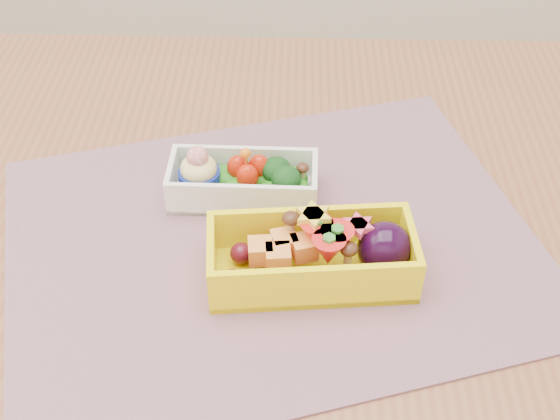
{
  "coord_description": "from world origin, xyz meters",
  "views": [
    {
      "loc": [
        0.02,
        -0.52,
        1.26
      ],
      "look_at": [
        0.01,
        -0.0,
        0.79
      ],
      "focal_mm": 46.96,
      "sensor_mm": 36.0,
      "label": 1
    }
  ],
  "objects_px": {
    "bento_yellow": "(316,255)",
    "bento_white": "(242,181)",
    "table": "(272,303)",
    "placemat": "(272,242)"
  },
  "relations": [
    {
      "from": "placemat",
      "to": "bento_yellow",
      "type": "distance_m",
      "value": 0.07
    },
    {
      "from": "table",
      "to": "bento_white",
      "type": "xyz_separation_m",
      "value": [
        -0.03,
        0.06,
        0.12
      ]
    },
    {
      "from": "table",
      "to": "bento_yellow",
      "type": "relative_size",
      "value": 6.12
    },
    {
      "from": "table",
      "to": "bento_yellow",
      "type": "bearing_deg",
      "value": -49.9
    },
    {
      "from": "bento_white",
      "to": "bento_yellow",
      "type": "bearing_deg",
      "value": -54.78
    },
    {
      "from": "table",
      "to": "bento_white",
      "type": "distance_m",
      "value": 0.14
    },
    {
      "from": "bento_yellow",
      "to": "bento_white",
      "type": "bearing_deg",
      "value": 118.87
    },
    {
      "from": "placemat",
      "to": "bento_yellow",
      "type": "bearing_deg",
      "value": -46.36
    },
    {
      "from": "bento_white",
      "to": "placemat",
      "type": "bearing_deg",
      "value": -62.49
    },
    {
      "from": "bento_white",
      "to": "bento_yellow",
      "type": "relative_size",
      "value": 0.79
    }
  ]
}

